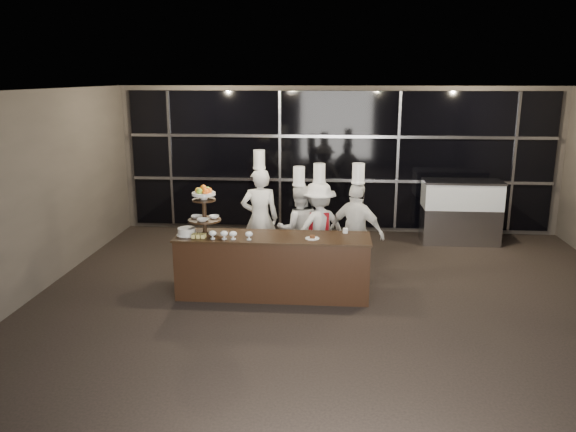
# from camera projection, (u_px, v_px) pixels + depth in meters

# --- Properties ---
(room) EXTENTS (10.00, 10.00, 10.00)m
(room) POSITION_uv_depth(u_px,v_px,m) (342.00, 221.00, 6.72)
(room) COLOR black
(room) RESTS_ON ground
(window_wall) EXTENTS (8.60, 0.10, 2.80)m
(window_wall) POSITION_uv_depth(u_px,v_px,m) (338.00, 161.00, 11.49)
(window_wall) COLOR black
(window_wall) RESTS_ON ground
(buffet_counter) EXTENTS (2.84, 0.74, 0.92)m
(buffet_counter) POSITION_uv_depth(u_px,v_px,m) (273.00, 266.00, 8.28)
(buffet_counter) COLOR black
(buffet_counter) RESTS_ON ground
(display_stand) EXTENTS (0.48, 0.48, 0.74)m
(display_stand) POSITION_uv_depth(u_px,v_px,m) (204.00, 207.00, 8.15)
(display_stand) COLOR black
(display_stand) RESTS_ON buffet_counter
(compotes) EXTENTS (0.63, 0.11, 0.12)m
(compotes) POSITION_uv_depth(u_px,v_px,m) (230.00, 234.00, 7.98)
(compotes) COLOR silver
(compotes) RESTS_ON buffet_counter
(layer_cake) EXTENTS (0.30, 0.30, 0.11)m
(layer_cake) POSITION_uv_depth(u_px,v_px,m) (187.00, 232.00, 8.21)
(layer_cake) COLOR white
(layer_cake) RESTS_ON buffet_counter
(pastry_squares) EXTENTS (0.20, 0.13, 0.05)m
(pastry_squares) POSITION_uv_depth(u_px,v_px,m) (199.00, 236.00, 8.09)
(pastry_squares) COLOR #D5C468
(pastry_squares) RESTS_ON buffet_counter
(small_plate) EXTENTS (0.20, 0.20, 0.05)m
(small_plate) POSITION_uv_depth(u_px,v_px,m) (312.00, 238.00, 8.03)
(small_plate) COLOR white
(small_plate) RESTS_ON buffet_counter
(chef_cup) EXTENTS (0.08, 0.08, 0.07)m
(chef_cup) POSITION_uv_depth(u_px,v_px,m) (345.00, 231.00, 8.32)
(chef_cup) COLOR white
(chef_cup) RESTS_ON buffet_counter
(display_case) EXTENTS (1.49, 0.65, 1.24)m
(display_case) POSITION_uv_depth(u_px,v_px,m) (461.00, 208.00, 10.89)
(display_case) COLOR #A5A5AA
(display_case) RESTS_ON ground
(chef_a) EXTENTS (0.69, 0.53, 2.02)m
(chef_a) POSITION_uv_depth(u_px,v_px,m) (260.00, 217.00, 9.40)
(chef_a) COLOR silver
(chef_a) RESTS_ON ground
(chef_b) EXTENTS (0.82, 0.69, 1.78)m
(chef_b) POSITION_uv_depth(u_px,v_px,m) (299.00, 228.00, 9.21)
(chef_b) COLOR silver
(chef_b) RESTS_ON ground
(chef_c) EXTENTS (1.14, 0.98, 1.83)m
(chef_c) POSITION_uv_depth(u_px,v_px,m) (319.00, 227.00, 9.19)
(chef_c) COLOR white
(chef_c) RESTS_ON ground
(chef_d) EXTENTS (1.00, 0.81, 1.90)m
(chef_d) POSITION_uv_depth(u_px,v_px,m) (357.00, 232.00, 8.78)
(chef_d) COLOR white
(chef_d) RESTS_ON ground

